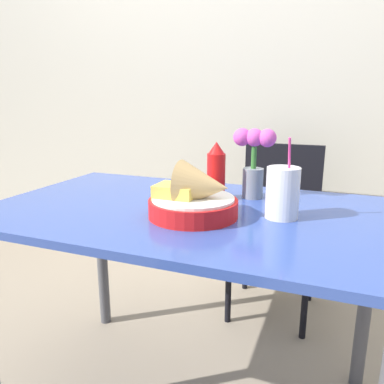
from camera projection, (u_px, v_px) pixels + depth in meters
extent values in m
cube|color=#B7B2A3|center=(266.00, 59.00, 2.13)|extent=(7.00, 0.06, 2.60)
cube|color=#334C9E|center=(188.00, 212.00, 1.19)|extent=(1.27, 0.77, 0.02)
cylinder|color=#4C4C51|center=(102.00, 254.00, 1.78)|extent=(0.05, 0.05, 0.72)
cylinder|color=#4C4C51|center=(366.00, 301.00, 1.37)|extent=(0.05, 0.05, 0.72)
cylinder|color=black|center=(228.00, 283.00, 1.82)|extent=(0.03, 0.03, 0.42)
cylinder|color=black|center=(305.00, 297.00, 1.69)|extent=(0.03, 0.03, 0.42)
cylinder|color=black|center=(246.00, 255.00, 2.14)|extent=(0.03, 0.03, 0.42)
cylinder|color=black|center=(311.00, 265.00, 2.02)|extent=(0.03, 0.03, 0.42)
cube|color=black|center=(274.00, 233.00, 1.86)|extent=(0.40, 0.40, 0.02)
cube|color=black|center=(282.00, 183.00, 1.98)|extent=(0.40, 0.03, 0.42)
cylinder|color=red|center=(193.00, 208.00, 1.10)|extent=(0.26, 0.26, 0.05)
cylinder|color=white|center=(193.00, 198.00, 1.09)|extent=(0.24, 0.24, 0.01)
cone|color=tan|center=(204.00, 186.00, 1.07)|extent=(0.15, 0.15, 0.15)
cube|color=#E5C14C|center=(177.00, 192.00, 1.09)|extent=(0.12, 0.10, 0.04)
cylinder|color=red|center=(216.00, 177.00, 1.28)|extent=(0.06, 0.06, 0.16)
cone|color=red|center=(216.00, 148.00, 1.25)|extent=(0.06, 0.06, 0.04)
cylinder|color=silver|center=(283.00, 193.00, 1.08)|extent=(0.10, 0.10, 0.15)
cylinder|color=black|center=(282.00, 197.00, 1.08)|extent=(0.09, 0.09, 0.12)
cylinder|color=#EA3884|center=(289.00, 170.00, 1.06)|extent=(0.01, 0.07, 0.19)
cylinder|color=gray|center=(253.00, 183.00, 1.30)|extent=(0.07, 0.07, 0.10)
cylinder|color=#33722D|center=(254.00, 155.00, 1.28)|extent=(0.02, 0.02, 0.09)
sphere|color=#D14CB2|center=(255.00, 138.00, 1.26)|extent=(0.06, 0.06, 0.06)
sphere|color=#D14CB2|center=(242.00, 137.00, 1.28)|extent=(0.06, 0.06, 0.06)
sphere|color=#D14CB2|center=(267.00, 138.00, 1.25)|extent=(0.06, 0.06, 0.06)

